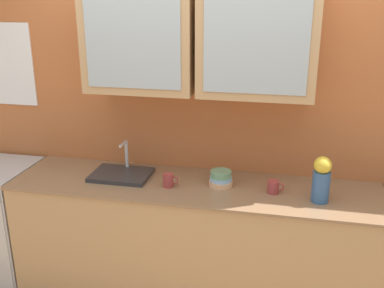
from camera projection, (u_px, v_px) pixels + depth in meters
back_wall_unit at (202, 95)px, 3.21m from camera, size 4.53×0.47×2.71m
counter at (193, 242)px, 3.26m from camera, size 2.60×0.65×0.92m
sink_faucet at (121, 174)px, 3.25m from camera, size 0.42×0.32×0.24m
bowl_stack at (221, 179)px, 3.08m from camera, size 0.17×0.17×0.11m
vase at (321, 179)px, 2.82m from camera, size 0.11×0.11×0.31m
cup_near_sink at (169, 180)px, 3.06m from camera, size 0.11×0.07×0.09m
cup_near_bowls at (273, 187)px, 2.97m from camera, size 0.11×0.08×0.09m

